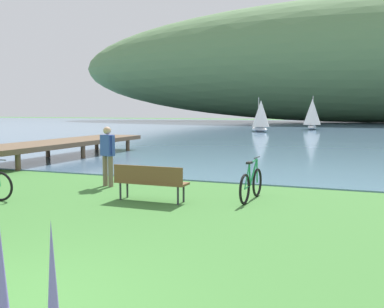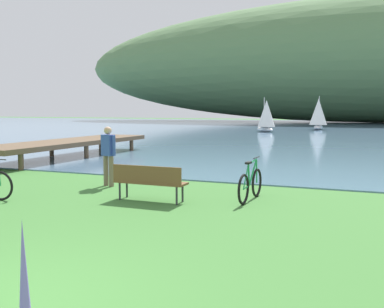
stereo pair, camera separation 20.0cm
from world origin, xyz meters
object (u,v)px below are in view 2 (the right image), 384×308
(bicycle_beside_path, at_px, (250,184))
(park_bench_near_camera, at_px, (149,180))
(person_at_shoreline, at_px, (108,152))
(sailboat_toward_hillside, at_px, (266,116))
(sailboat_nearest_to_shore, at_px, (318,114))

(bicycle_beside_path, bearing_deg, park_bench_near_camera, -155.04)
(bicycle_beside_path, relative_size, person_at_shoreline, 1.04)
(park_bench_near_camera, height_order, bicycle_beside_path, bicycle_beside_path)
(person_at_shoreline, height_order, sailboat_toward_hillside, sailboat_toward_hillside)
(sailboat_toward_hillside, bearing_deg, bicycle_beside_path, -77.67)
(sailboat_toward_hillside, bearing_deg, person_at_shoreline, -85.08)
(bicycle_beside_path, xyz_separation_m, sailboat_toward_hillside, (-7.05, 32.25, 1.21))
(person_at_shoreline, bearing_deg, sailboat_nearest_to_shore, 87.98)
(sailboat_toward_hillside, bearing_deg, sailboat_nearest_to_shore, 57.88)
(person_at_shoreline, relative_size, sailboat_toward_hillside, 0.51)
(person_at_shoreline, bearing_deg, sailboat_toward_hillside, 94.92)
(bicycle_beside_path, relative_size, sailboat_toward_hillside, 0.53)
(person_at_shoreline, relative_size, sailboat_nearest_to_shore, 0.48)
(bicycle_beside_path, bearing_deg, sailboat_toward_hillside, 102.33)
(park_bench_near_camera, xyz_separation_m, sailboat_nearest_to_shore, (-0.75, 39.79, 1.21))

